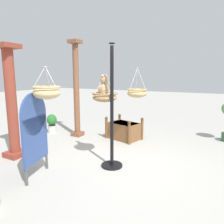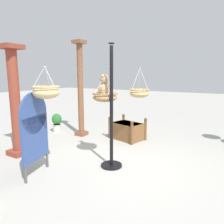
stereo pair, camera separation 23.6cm
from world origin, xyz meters
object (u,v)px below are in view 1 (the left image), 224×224
(hanging_basket_with_teddy, at_px, (105,97))
(hanging_basket_left_high, at_px, (47,92))
(display_sign_board, at_px, (35,129))
(display_pole_central, at_px, (112,130))
(potted_plant_flowering_red, at_px, (52,123))
(hanging_basket_right_low, at_px, (137,93))
(wooden_planter_box, at_px, (124,130))
(greenhouse_pillar_right, at_px, (76,91))
(greenhouse_pillar_left, at_px, (12,105))
(teddy_bear, at_px, (104,87))

(hanging_basket_with_teddy, distance_m, hanging_basket_left_high, 1.22)
(hanging_basket_with_teddy, xyz_separation_m, display_sign_board, (-1.20, 0.77, -0.51))
(display_pole_central, height_order, potted_plant_flowering_red, display_pole_central)
(hanging_basket_right_low, distance_m, potted_plant_flowering_red, 3.15)
(hanging_basket_left_high, distance_m, wooden_planter_box, 3.09)
(display_pole_central, bearing_deg, greenhouse_pillar_right, 53.85)
(hanging_basket_right_low, xyz_separation_m, greenhouse_pillar_left, (-1.95, 2.24, -0.21))
(hanging_basket_with_teddy, bearing_deg, potted_plant_flowering_red, 66.20)
(hanging_basket_right_low, bearing_deg, display_pole_central, -179.61)
(display_pole_central, bearing_deg, potted_plant_flowering_red, 65.56)
(display_pole_central, distance_m, hanging_basket_right_low, 1.51)
(teddy_bear, distance_m, greenhouse_pillar_left, 2.15)
(hanging_basket_right_low, bearing_deg, hanging_basket_left_high, 160.27)
(hanging_basket_left_high, bearing_deg, display_pole_central, -42.18)
(hanging_basket_right_low, relative_size, greenhouse_pillar_left, 0.29)
(display_pole_central, distance_m, potted_plant_flowering_red, 3.28)
(hanging_basket_right_low, xyz_separation_m, greenhouse_pillar_right, (0.11, 2.01, -0.04))
(hanging_basket_with_teddy, relative_size, greenhouse_pillar_left, 0.23)
(display_pole_central, relative_size, teddy_bear, 5.43)
(display_pole_central, height_order, hanging_basket_left_high, display_pole_central)
(hanging_basket_with_teddy, relative_size, potted_plant_flowering_red, 0.93)
(display_pole_central, xyz_separation_m, hanging_basket_with_teddy, (0.15, 0.25, 0.66))
(wooden_planter_box, relative_size, display_sign_board, 0.69)
(wooden_planter_box, bearing_deg, greenhouse_pillar_right, 105.62)
(teddy_bear, height_order, hanging_basket_left_high, hanging_basket_left_high)
(hanging_basket_with_teddy, bearing_deg, greenhouse_pillar_right, 53.17)
(greenhouse_pillar_right, height_order, display_sign_board, greenhouse_pillar_right)
(hanging_basket_left_high, bearing_deg, greenhouse_pillar_right, 26.59)
(greenhouse_pillar_left, relative_size, potted_plant_flowering_red, 4.11)
(hanging_basket_left_high, height_order, hanging_basket_right_low, hanging_basket_right_low)
(greenhouse_pillar_right, relative_size, display_sign_board, 1.83)
(hanging_basket_left_high, height_order, display_sign_board, hanging_basket_left_high)
(greenhouse_pillar_left, xyz_separation_m, display_sign_board, (-0.47, -1.23, -0.30))
(hanging_basket_right_low, height_order, display_sign_board, hanging_basket_right_low)
(teddy_bear, bearing_deg, hanging_basket_right_low, -12.25)
(potted_plant_flowering_red, bearing_deg, display_sign_board, -141.08)
(greenhouse_pillar_left, xyz_separation_m, greenhouse_pillar_right, (2.06, -0.24, 0.17))
(hanging_basket_left_high, xyz_separation_m, display_sign_board, (-0.14, 0.20, -0.66))
(teddy_bear, height_order, potted_plant_flowering_red, teddy_bear)
(wooden_planter_box, distance_m, potted_plant_flowering_red, 2.42)
(potted_plant_flowering_red, bearing_deg, greenhouse_pillar_left, -159.91)
(display_pole_central, xyz_separation_m, hanging_basket_left_high, (-0.91, 0.82, 0.81))
(hanging_basket_with_teddy, relative_size, hanging_basket_right_low, 0.77)
(teddy_bear, bearing_deg, display_pole_central, -118.83)
(hanging_basket_right_low, relative_size, wooden_planter_box, 0.69)
(hanging_basket_left_high, height_order, greenhouse_pillar_left, greenhouse_pillar_left)
(greenhouse_pillar_right, height_order, wooden_planter_box, greenhouse_pillar_right)
(greenhouse_pillar_right, bearing_deg, wooden_planter_box, -74.38)
(teddy_bear, relative_size, hanging_basket_right_low, 0.61)
(wooden_planter_box, bearing_deg, teddy_bear, -169.26)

